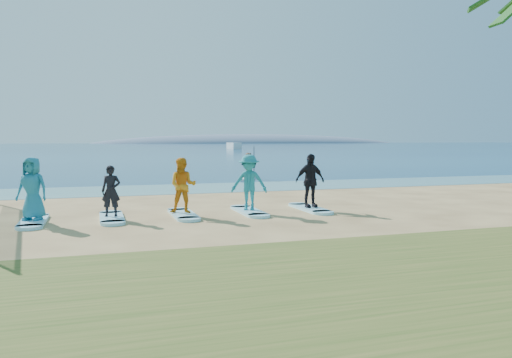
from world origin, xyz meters
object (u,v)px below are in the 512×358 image
object	(u,v)px
surfboard_3	(249,211)
student_3	(249,182)
student_1	(111,191)
student_4	(310,181)
student_0	(32,188)
student_2	(183,185)
surfboard_4	(310,208)
boat_offshore_b	(234,149)
paddleboarder	(249,165)
surfboard_2	(183,214)
paddleboard	(249,178)
surfboard_0	(33,221)
surfboard_1	(112,218)

from	to	relation	value
surfboard_3	student_3	bearing A→B (deg)	-90.00
student_1	student_4	world-z (taller)	student_4
student_0	student_2	size ratio (longest dim) A/B	1.04
student_0	surfboard_4	bearing A→B (deg)	22.00
boat_offshore_b	paddleboarder	bearing A→B (deg)	-108.42
surfboard_2	surfboard_3	bearing A→B (deg)	0.00
student_3	student_1	bearing A→B (deg)	-155.95
student_0	student_3	world-z (taller)	student_3
paddleboard	surfboard_0	size ratio (longest dim) A/B	1.36
student_2	student_0	bearing A→B (deg)	-162.83
paddleboard	paddleboarder	xyz separation A→B (m)	(0.00, 0.00, 0.82)
student_3	surfboard_4	bearing A→B (deg)	24.05
paddleboard	student_4	size ratio (longest dim) A/B	1.62
student_2	student_4	world-z (taller)	student_4
student_1	student_4	xyz separation A→B (m)	(6.60, 0.00, 0.14)
paddleboard	surfboard_1	size ratio (longest dim) A/B	1.36
student_4	paddleboarder	bearing A→B (deg)	78.14
student_0	student_1	distance (m)	2.20
boat_offshore_b	surfboard_2	xyz separation A→B (m)	(-30.72, -105.57, 0.04)
surfboard_1	student_3	size ratio (longest dim) A/B	1.20
paddleboard	boat_offshore_b	bearing A→B (deg)	97.26
student_0	student_3	bearing A→B (deg)	22.00
boat_offshore_b	surfboard_2	size ratio (longest dim) A/B	2.51
paddleboard	surfboard_2	xyz separation A→B (m)	(-6.27, -13.33, -0.01)
surfboard_0	surfboard_1	world-z (taller)	same
surfboard_2	surfboard_4	distance (m)	4.40
surfboard_0	surfboard_3	xyz separation A→B (m)	(6.60, 0.00, 0.00)
paddleboard	paddleboarder	world-z (taller)	paddleboarder
boat_offshore_b	student_4	bearing A→B (deg)	-107.57
paddleboarder	surfboard_2	world-z (taller)	paddleboarder
paddleboarder	surfboard_3	world-z (taller)	paddleboarder
surfboard_3	surfboard_1	bearing A→B (deg)	180.00
paddleboarder	surfboard_0	bearing A→B (deg)	149.96
student_3	surfboard_4	world-z (taller)	student_3
paddleboard	boat_offshore_b	world-z (taller)	boat_offshore_b
surfboard_0	student_0	world-z (taller)	student_0
paddleboarder	surfboard_4	world-z (taller)	paddleboarder
paddleboard	student_0	bearing A→B (deg)	-106.58
surfboard_4	surfboard_3	bearing A→B (deg)	180.00
paddleboard	student_0	world-z (taller)	student_0
paddleboard	paddleboarder	size ratio (longest dim) A/B	1.99
paddleboard	student_2	xyz separation A→B (m)	(-6.27, -13.33, 0.91)
paddleboarder	student_3	bearing A→B (deg)	171.66
surfboard_3	student_4	world-z (taller)	student_4
student_3	surfboard_0	bearing A→B (deg)	-155.95
student_4	surfboard_2	bearing A→B (deg)	176.14
surfboard_4	paddleboard	bearing A→B (deg)	82.01
boat_offshore_b	student_3	distance (m)	109.36
student_1	surfboard_3	bearing A→B (deg)	12.29
surfboard_0	student_4	bearing A→B (deg)	0.00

